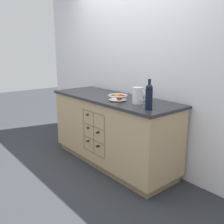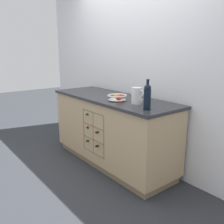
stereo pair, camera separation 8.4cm
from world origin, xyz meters
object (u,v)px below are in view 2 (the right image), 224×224
(white_pitcher, at_px, (137,95))
(standing_wine_bottle, at_px, (147,96))
(fruit_bowl, at_px, (118,97))
(ceramic_mug, at_px, (137,94))

(white_pitcher, bearing_deg, standing_wine_bottle, -23.23)
(white_pitcher, height_order, standing_wine_bottle, standing_wine_bottle)
(fruit_bowl, relative_size, standing_wine_bottle, 0.76)
(ceramic_mug, height_order, standing_wine_bottle, standing_wine_bottle)
(fruit_bowl, bearing_deg, ceramic_mug, 87.09)
(white_pitcher, height_order, ceramic_mug, white_pitcher)
(white_pitcher, relative_size, standing_wine_bottle, 0.60)
(white_pitcher, bearing_deg, ceramic_mug, 136.17)
(fruit_bowl, xyz_separation_m, white_pitcher, (0.28, 0.06, 0.05))
(white_pitcher, distance_m, ceramic_mug, 0.36)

